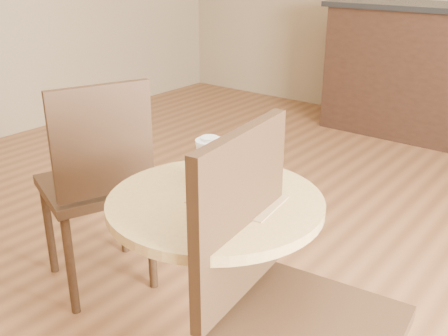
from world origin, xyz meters
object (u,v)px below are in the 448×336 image
object	(u,v)px
chair_left	(98,180)
cafe_table	(216,273)
coffee_cup	(210,161)
chair_right	(282,305)
muffin	(231,184)
banana	(237,196)

from	to	relation	value
chair_left	cafe_table	bearing A→B (deg)	97.04
cafe_table	chair_left	bearing A→B (deg)	165.74
chair_left	coffee_cup	xyz separation A→B (m)	(0.70, -0.12, 0.29)
chair_right	muffin	size ratio (longest dim) A/B	11.05
coffee_cup	chair_left	bearing A→B (deg)	175.81
cafe_table	banana	world-z (taller)	banana
coffee_cup	muffin	world-z (taller)	coffee_cup
coffee_cup	muffin	size ratio (longest dim) A/B	1.55
banana	cafe_table	bearing A→B (deg)	-157.57
chair_right	banana	world-z (taller)	chair_right
cafe_table	banana	bearing A→B (deg)	12.59
chair_right	banana	bearing A→B (deg)	62.16
chair_left	chair_right	size ratio (longest dim) A/B	0.94
chair_left	muffin	size ratio (longest dim) A/B	10.41
cafe_table	muffin	size ratio (longest dim) A/B	8.24
cafe_table	chair_right	size ratio (longest dim) A/B	0.75
chair_left	banana	size ratio (longest dim) A/B	4.01
coffee_cup	banana	size ratio (longest dim) A/B	0.60
cafe_table	chair_right	xyz separation A→B (m)	(0.28, -0.07, 0.05)
chair_right	coffee_cup	world-z (taller)	chair_right
muffin	banana	distance (m)	0.04
chair_right	muffin	bearing A→B (deg)	61.16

